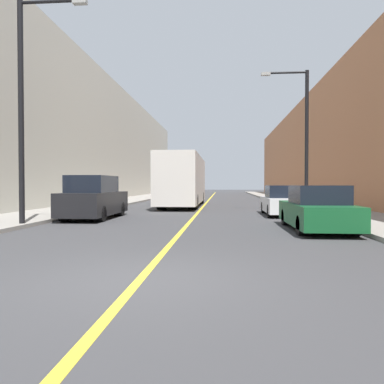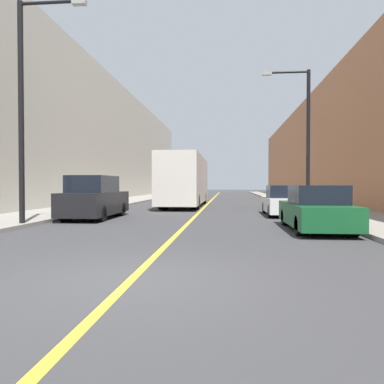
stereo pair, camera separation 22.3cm
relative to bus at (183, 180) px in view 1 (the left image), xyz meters
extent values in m
plane|color=#38383A|center=(1.44, -20.62, -1.87)|extent=(200.00, 200.00, 0.00)
cube|color=gray|center=(-6.03, 9.38, -1.80)|extent=(3.64, 72.00, 0.15)
cube|color=gray|center=(8.91, 9.38, -1.80)|extent=(3.64, 72.00, 0.15)
cube|color=#B7B2A3|center=(-9.85, 9.38, 4.04)|extent=(4.00, 72.00, 11.82)
cube|color=#B2724C|center=(12.73, 9.38, 3.17)|extent=(4.00, 72.00, 10.08)
cube|color=gold|center=(1.44, 9.38, -1.87)|extent=(0.16, 72.00, 0.01)
cube|color=silver|center=(0.00, 0.01, 0.03)|extent=(2.55, 11.45, 3.23)
cube|color=black|center=(0.00, -5.69, 0.59)|extent=(2.17, 0.04, 1.46)
cylinder|color=black|center=(-0.99, -3.54, -1.40)|extent=(0.56, 0.94, 0.94)
cylinder|color=black|center=(0.99, -3.54, -1.40)|extent=(0.56, 0.94, 0.94)
cylinder|color=black|center=(-0.99, 3.56, -1.40)|extent=(0.56, 0.94, 0.94)
cylinder|color=black|center=(0.99, 3.56, -1.40)|extent=(0.56, 0.94, 0.94)
cube|color=black|center=(-3.06, -9.97, -1.17)|extent=(1.88, 4.79, 1.00)
cube|color=black|center=(-3.06, -10.21, -0.29)|extent=(1.65, 2.64, 0.75)
cube|color=black|center=(-3.06, -12.34, -0.99)|extent=(1.60, 0.04, 0.45)
cylinder|color=black|center=(-3.79, -11.46, -1.53)|extent=(0.41, 0.68, 0.68)
cylinder|color=black|center=(-2.33, -11.46, -1.53)|extent=(0.41, 0.68, 0.68)
cylinder|color=black|center=(-3.79, -8.48, -1.53)|extent=(0.41, 0.68, 0.68)
cylinder|color=black|center=(-2.33, -8.48, -1.53)|extent=(0.41, 0.68, 0.68)
cube|color=#145128|center=(6.02, -13.55, -1.32)|extent=(1.84, 4.69, 0.73)
cube|color=black|center=(6.02, -13.78, -0.65)|extent=(1.61, 2.11, 0.62)
cube|color=black|center=(6.02, -15.86, -1.19)|extent=(1.56, 0.04, 0.33)
cylinder|color=black|center=(5.30, -15.00, -1.56)|extent=(0.40, 0.62, 0.62)
cylinder|color=black|center=(6.73, -15.00, -1.56)|extent=(0.40, 0.62, 0.62)
cylinder|color=black|center=(5.30, -12.09, -1.56)|extent=(0.40, 0.62, 0.62)
cylinder|color=black|center=(6.73, -12.09, -1.56)|extent=(0.40, 0.62, 0.62)
cube|color=silver|center=(5.85, -7.46, -1.33)|extent=(1.84, 4.37, 0.72)
cube|color=black|center=(5.85, -7.68, -0.66)|extent=(1.62, 1.97, 0.61)
cube|color=black|center=(5.85, -9.62, -1.20)|extent=(1.57, 0.04, 0.32)
cylinder|color=black|center=(5.13, -8.82, -1.56)|extent=(0.41, 0.62, 0.62)
cylinder|color=black|center=(6.57, -8.82, -1.56)|extent=(0.41, 0.62, 0.62)
cylinder|color=black|center=(5.13, -6.11, -1.56)|extent=(0.41, 0.62, 0.62)
cylinder|color=black|center=(6.57, -6.11, -1.56)|extent=(0.41, 0.62, 0.62)
cylinder|color=black|center=(-4.52, -13.58, 2.32)|extent=(0.20, 0.20, 8.09)
cylinder|color=black|center=(-3.40, -13.58, 6.27)|extent=(2.23, 0.12, 0.12)
cube|color=#999993|center=(-2.29, -13.58, 6.22)|extent=(0.50, 0.24, 0.16)
cylinder|color=black|center=(7.39, -5.72, 2.10)|extent=(0.20, 0.20, 7.64)
cylinder|color=black|center=(6.28, -5.72, 5.82)|extent=(2.23, 0.12, 0.12)
cube|color=#999993|center=(5.16, -5.72, 5.77)|extent=(0.50, 0.24, 0.16)
camera|label=1|loc=(2.80, -26.68, -0.29)|focal=35.00mm
camera|label=2|loc=(3.02, -26.66, -0.29)|focal=35.00mm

